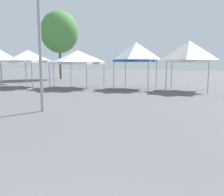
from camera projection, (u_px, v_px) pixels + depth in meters
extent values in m
cylinder|color=#9E9EA3|center=(1.00, 74.00, 22.82)|extent=(0.06, 0.06, 2.27)
cylinder|color=#9E9EA3|center=(1.00, 72.00, 27.08)|extent=(0.06, 0.06, 2.27)
cylinder|color=#9E9EA3|center=(26.00, 72.00, 25.88)|extent=(0.06, 0.06, 2.27)
pyramid|color=white|center=(0.00, 55.00, 24.71)|extent=(3.49, 3.49, 1.17)
cube|color=white|center=(0.00, 62.00, 24.81)|extent=(3.46, 3.46, 0.20)
cylinder|color=#9E9EA3|center=(2.00, 74.00, 21.16)|extent=(0.06, 0.06, 2.32)
cylinder|color=#9E9EA3|center=(32.00, 75.00, 20.09)|extent=(0.06, 0.06, 2.32)
cylinder|color=#9E9EA3|center=(26.00, 73.00, 24.05)|extent=(0.06, 0.06, 2.32)
cylinder|color=#9E9EA3|center=(54.00, 73.00, 22.98)|extent=(0.06, 0.06, 2.32)
pyramid|color=white|center=(28.00, 55.00, 21.84)|extent=(3.33, 3.33, 0.90)
cube|color=white|center=(28.00, 62.00, 21.92)|extent=(3.30, 3.30, 0.20)
cylinder|color=#9E9EA3|center=(49.00, 75.00, 20.28)|extent=(0.06, 0.06, 2.20)
cylinder|color=#9E9EA3|center=(86.00, 76.00, 19.06)|extent=(0.06, 0.06, 2.20)
cylinder|color=#9E9EA3|center=(71.00, 74.00, 23.39)|extent=(0.06, 0.06, 2.20)
cylinder|color=#9E9EA3|center=(104.00, 74.00, 22.16)|extent=(0.06, 0.06, 2.20)
pyramid|color=white|center=(77.00, 56.00, 21.00)|extent=(3.55, 3.55, 0.97)
cube|color=white|center=(78.00, 63.00, 21.08)|extent=(3.51, 3.51, 0.20)
cylinder|color=#9E9EA3|center=(114.00, 75.00, 19.72)|extent=(0.06, 0.06, 2.39)
cylinder|color=#9E9EA3|center=(148.00, 75.00, 18.67)|extent=(0.06, 0.06, 2.39)
cylinder|color=#9E9EA3|center=(125.00, 73.00, 22.26)|extent=(0.06, 0.06, 2.39)
cylinder|color=#9E9EA3|center=(156.00, 74.00, 21.21)|extent=(0.06, 0.06, 2.39)
pyramid|color=white|center=(136.00, 51.00, 20.20)|extent=(2.97, 2.97, 1.37)
cube|color=#3359B2|center=(136.00, 61.00, 20.31)|extent=(2.94, 2.94, 0.20)
cylinder|color=#9E9EA3|center=(166.00, 76.00, 18.15)|extent=(0.06, 0.06, 2.35)
cylinder|color=#9E9EA3|center=(208.00, 77.00, 17.13)|extent=(0.06, 0.06, 2.35)
cylinder|color=#9E9EA3|center=(172.00, 74.00, 20.80)|extent=(0.06, 0.06, 2.35)
cylinder|color=#9E9EA3|center=(208.00, 75.00, 19.78)|extent=(0.06, 0.06, 2.35)
pyramid|color=white|center=(189.00, 50.00, 18.70)|extent=(3.03, 3.03, 1.39)
cube|color=white|center=(189.00, 61.00, 18.81)|extent=(3.00, 3.00, 0.20)
cylinder|color=#9E9EA3|center=(38.00, 5.00, 10.48)|extent=(0.14, 0.14, 9.08)
cylinder|color=brown|center=(60.00, 63.00, 32.55)|extent=(0.28, 0.28, 4.07)
ellipsoid|color=#47843D|center=(59.00, 32.00, 31.99)|extent=(4.83, 4.83, 5.31)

